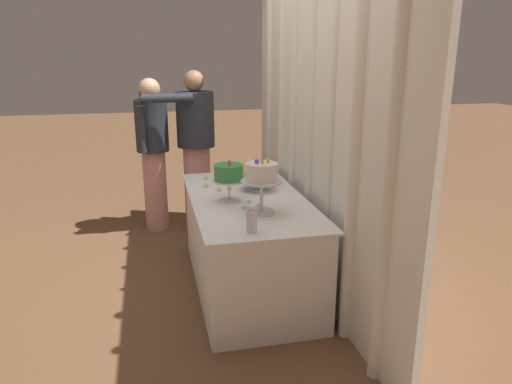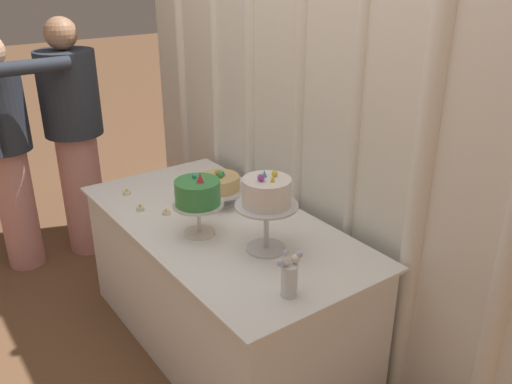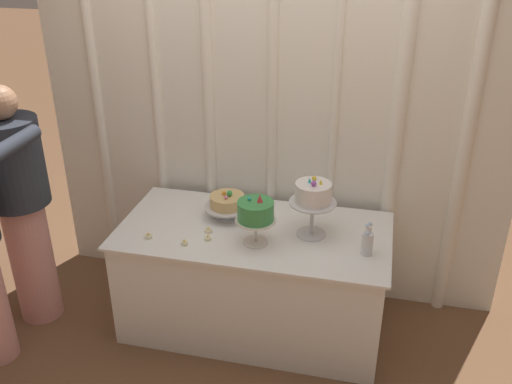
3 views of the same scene
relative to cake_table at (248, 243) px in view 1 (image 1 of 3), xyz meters
The scene contains 13 objects.
ground_plane 0.38m from the cake_table, 90.00° to the right, with size 24.00×24.00×0.00m, color brown.
draped_curtain 1.18m from the cake_table, 85.47° to the left, with size 3.15×0.17×2.76m.
cake_table is the anchor object (origin of this frame).
cake_display_leftmost 0.52m from the cake_table, 148.99° to the left, with size 0.29×0.29×0.19m.
cake_display_center 0.59m from the cake_table, 72.82° to the right, with size 0.24×0.24×0.32m.
cake_display_rightmost 0.72m from the cake_table, ahead, with size 0.28×0.28×0.38m.
flower_vase 0.83m from the cake_table, ahead, with size 0.07×0.11×0.20m.
tealight_far_left 0.74m from the cake_table, 158.15° to the right, with size 0.05×0.05×0.03m.
tealight_near_left 0.58m from the cake_table, 142.95° to the right, with size 0.04×0.04×0.04m.
tealight_near_right 0.47m from the cake_table, 160.70° to the right, with size 0.05×0.05×0.03m.
tealight_far_right 0.48m from the cake_table, 143.40° to the right, with size 0.05×0.05×0.03m.
guest_girl_blue_dress 1.56m from the cake_table, behind, with size 0.54×0.75×1.61m.
guest_man_dark_suit 1.69m from the cake_table, 155.92° to the right, with size 0.44×0.44×1.54m.
Camera 1 is at (3.31, -0.59, 1.77)m, focal length 33.11 mm.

